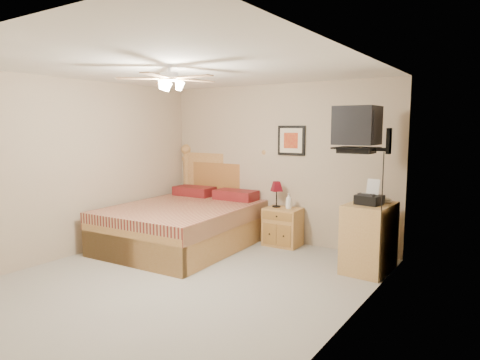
{
  "coord_description": "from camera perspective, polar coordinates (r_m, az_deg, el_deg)",
  "views": [
    {
      "loc": [
        3.3,
        -3.75,
        1.84
      ],
      "look_at": [
        0.2,
        0.9,
        1.14
      ],
      "focal_mm": 32.0,
      "sensor_mm": 36.0,
      "label": 1
    }
  ],
  "objects": [
    {
      "name": "floor",
      "position": [
        5.32,
        -7.36,
        -13.1
      ],
      "size": [
        4.5,
        4.5,
        0.0
      ],
      "primitive_type": "plane",
      "color": "gray",
      "rests_on": "ground"
    },
    {
      "name": "ceiling",
      "position": [
        5.04,
        -7.83,
        14.64
      ],
      "size": [
        4.0,
        4.5,
        0.04
      ],
      "primitive_type": "cube",
      "color": "white",
      "rests_on": "ground"
    },
    {
      "name": "wall_back",
      "position": [
        6.87,
        4.89,
        2.23
      ],
      "size": [
        4.0,
        0.04,
        2.5
      ],
      "primitive_type": "cube",
      "color": "tan",
      "rests_on": "ground"
    },
    {
      "name": "wall_left",
      "position": [
        6.52,
        -20.92,
        1.52
      ],
      "size": [
        0.04,
        4.5,
        2.5
      ],
      "primitive_type": "cube",
      "color": "tan",
      "rests_on": "ground"
    },
    {
      "name": "wall_right",
      "position": [
        4.01,
        14.43,
        -1.51
      ],
      "size": [
        0.04,
        4.5,
        2.5
      ],
      "primitive_type": "cube",
      "color": "tan",
      "rests_on": "ground"
    },
    {
      "name": "bed",
      "position": [
        6.58,
        -7.6,
        -2.34
      ],
      "size": [
        1.91,
        2.44,
        1.52
      ],
      "primitive_type": null,
      "rotation": [
        0.0,
        0.0,
        0.06
      ],
      "color": "#B27C39",
      "rests_on": "ground"
    },
    {
      "name": "nightstand",
      "position": [
        6.69,
        5.71,
        -6.22
      ],
      "size": [
        0.56,
        0.43,
        0.59
      ],
      "primitive_type": "cube",
      "rotation": [
        0.0,
        0.0,
        0.04
      ],
      "color": "#B07337",
      "rests_on": "ground"
    },
    {
      "name": "table_lamp",
      "position": [
        6.69,
        4.89,
        -1.9
      ],
      "size": [
        0.24,
        0.24,
        0.4
      ],
      "primitive_type": null,
      "rotation": [
        0.0,
        0.0,
        0.09
      ],
      "color": "#5D0B16",
      "rests_on": "nightstand"
    },
    {
      "name": "lotion_bottle",
      "position": [
        6.57,
        6.51,
        -2.79
      ],
      "size": [
        0.1,
        0.1,
        0.24
      ],
      "primitive_type": "imported",
      "rotation": [
        0.0,
        0.0,
        0.12
      ],
      "color": "white",
      "rests_on": "nightstand"
    },
    {
      "name": "framed_picture",
      "position": [
        6.71,
        6.87,
        5.25
      ],
      "size": [
        0.46,
        0.04,
        0.46
      ],
      "primitive_type": "cube",
      "color": "black",
      "rests_on": "wall_back"
    },
    {
      "name": "dresser",
      "position": [
        5.72,
        16.84,
        -7.35
      ],
      "size": [
        0.55,
        0.77,
        0.87
      ],
      "primitive_type": "cube",
      "rotation": [
        0.0,
        0.0,
        -0.05
      ],
      "color": "#AE7E44",
      "rests_on": "ground"
    },
    {
      "name": "fax_machine",
      "position": [
        5.55,
        16.9,
        -1.55
      ],
      "size": [
        0.33,
        0.35,
        0.31
      ],
      "primitive_type": null,
      "rotation": [
        0.0,
        0.0,
        -0.15
      ],
      "color": "black",
      "rests_on": "dresser"
    },
    {
      "name": "magazine_lower",
      "position": [
        5.82,
        17.56,
        -2.59
      ],
      "size": [
        0.27,
        0.32,
        0.03
      ],
      "primitive_type": "imported",
      "rotation": [
        0.0,
        0.0,
        0.29
      ],
      "color": "#BEB09B",
      "rests_on": "dresser"
    },
    {
      "name": "magazine_upper",
      "position": [
        5.82,
        17.58,
        -2.38
      ],
      "size": [
        0.25,
        0.28,
        0.02
      ],
      "primitive_type": "imported",
      "rotation": [
        0.0,
        0.0,
        0.36
      ],
      "color": "gray",
      "rests_on": "magazine_lower"
    },
    {
      "name": "wall_tv",
      "position": [
        5.32,
        16.89,
        6.55
      ],
      "size": [
        0.56,
        0.46,
        0.58
      ],
      "primitive_type": null,
      "color": "black",
      "rests_on": "wall_right"
    },
    {
      "name": "ceiling_fan",
      "position": [
        4.87,
        -9.4,
        13.2
      ],
      "size": [
        1.14,
        1.14,
        0.28
      ],
      "primitive_type": null,
      "color": "white",
      "rests_on": "ceiling"
    }
  ]
}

